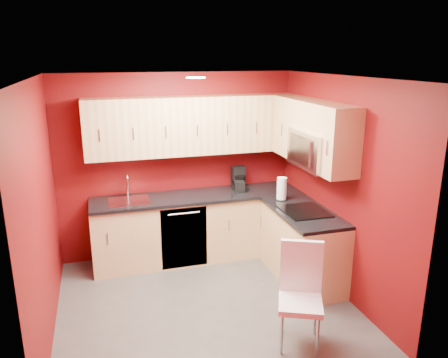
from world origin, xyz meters
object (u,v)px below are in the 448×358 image
dining_chair (301,298)px  paper_towel (282,189)px  sink (129,198)px  coffee_maker (240,178)px  microwave (317,149)px  napkin_holder (239,187)px

dining_chair → paper_towel: bearing=97.2°
sink → paper_towel: bearing=-15.1°
sink → dining_chair: size_ratio=0.52×
sink → paper_towel: size_ratio=1.77×
paper_towel → coffee_maker: bearing=121.0°
microwave → paper_towel: size_ratio=2.59×
coffee_maker → napkin_holder: bearing=-118.0°
coffee_maker → napkin_holder: 0.16m
paper_towel → microwave: bearing=-68.0°
coffee_maker → napkin_holder: size_ratio=2.09×
sink → napkin_holder: (1.48, -0.04, 0.04)m
napkin_holder → paper_towel: paper_towel is taller
microwave → coffee_maker: microwave is taller
microwave → dining_chair: bearing=-121.5°
sink → dining_chair: (1.40, -2.14, -0.44)m
microwave → sink: size_ratio=1.46×
coffee_maker → paper_towel: 0.71m
napkin_holder → coffee_maker: bearing=68.8°
dining_chair → microwave: bearing=82.7°
microwave → napkin_holder: (-0.61, 0.96, -0.68)m
paper_towel → dining_chair: (-0.50, -1.62, -0.55)m
napkin_holder → dining_chair: size_ratio=0.15×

